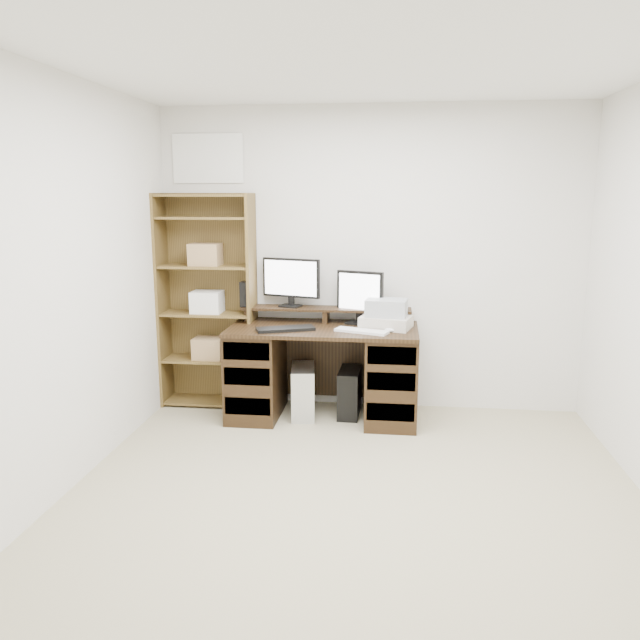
% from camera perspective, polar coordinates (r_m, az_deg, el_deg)
% --- Properties ---
extents(room, '(3.54, 4.04, 2.54)m').
position_cam_1_polar(room, '(3.24, 2.99, 1.80)').
color(room, tan).
rests_on(room, ground).
extents(desk, '(1.50, 0.70, 0.75)m').
position_cam_1_polar(desk, '(5.06, 0.29, -4.64)').
color(desk, black).
rests_on(desk, ground).
extents(riser_shelf, '(1.40, 0.22, 0.12)m').
position_cam_1_polar(riser_shelf, '(5.16, 0.56, 0.85)').
color(riser_shelf, black).
rests_on(riser_shelf, desk).
extents(monitor_wide, '(0.50, 0.19, 0.40)m').
position_cam_1_polar(monitor_wide, '(5.18, -2.66, 3.70)').
color(monitor_wide, black).
rests_on(monitor_wide, riser_shelf).
extents(monitor_small, '(0.38, 0.20, 0.43)m').
position_cam_1_polar(monitor_small, '(5.07, 3.66, 2.27)').
color(monitor_small, black).
rests_on(monitor_small, desk).
extents(speaker, '(0.09, 0.09, 0.21)m').
position_cam_1_polar(speaker, '(5.22, -6.80, 2.36)').
color(speaker, black).
rests_on(speaker, riser_shelf).
extents(keyboard_black, '(0.47, 0.30, 0.02)m').
position_cam_1_polar(keyboard_black, '(4.85, -3.18, -0.82)').
color(keyboard_black, black).
rests_on(keyboard_black, desk).
extents(keyboard_white, '(0.43, 0.25, 0.02)m').
position_cam_1_polar(keyboard_white, '(4.79, 3.82, -1.02)').
color(keyboard_white, white).
rests_on(keyboard_white, desk).
extents(mouse, '(0.09, 0.07, 0.03)m').
position_cam_1_polar(mouse, '(4.81, 6.39, -0.92)').
color(mouse, silver).
rests_on(mouse, desk).
extents(printer, '(0.44, 0.37, 0.10)m').
position_cam_1_polar(printer, '(4.95, 6.07, -0.19)').
color(printer, '#BDB4A5').
rests_on(printer, desk).
extents(basket, '(0.34, 0.26, 0.13)m').
position_cam_1_polar(basket, '(4.93, 6.10, 1.12)').
color(basket, '#9EA4A9').
rests_on(basket, printer).
extents(tower_silver, '(0.24, 0.43, 0.41)m').
position_cam_1_polar(tower_silver, '(5.14, -1.56, -6.51)').
color(tower_silver, silver).
rests_on(tower_silver, ground).
extents(tower_black, '(0.18, 0.39, 0.38)m').
position_cam_1_polar(tower_black, '(5.16, 2.72, -6.61)').
color(tower_black, black).
rests_on(tower_black, ground).
extents(bookshelf, '(0.80, 0.30, 1.80)m').
position_cam_1_polar(bookshelf, '(5.35, -10.20, 1.87)').
color(bookshelf, brown).
rests_on(bookshelf, ground).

